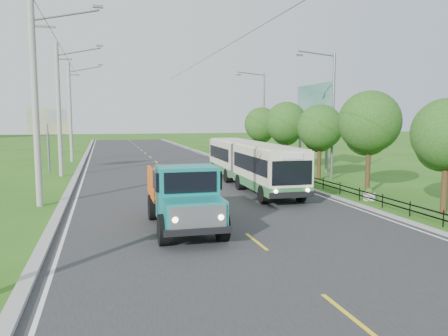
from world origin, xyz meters
name	(u,v)px	position (x,y,z in m)	size (l,w,h in m)	color
ground	(256,242)	(0.00, 0.00, 0.00)	(240.00, 240.00, 0.00)	#275814
road	(171,174)	(0.00, 20.00, 0.01)	(14.00, 120.00, 0.02)	#28282B
curb_left	(76,176)	(-7.20, 20.00, 0.07)	(0.40, 120.00, 0.15)	#9E9E99
curb_right	(256,171)	(7.15, 20.00, 0.05)	(0.30, 120.00, 0.10)	#9E9E99
edge_line_left	(84,177)	(-6.65, 20.00, 0.02)	(0.12, 120.00, 0.00)	silver
edge_line_right	(251,171)	(6.65, 20.00, 0.02)	(0.12, 120.00, 0.00)	silver
centre_dash	(256,241)	(0.00, 0.00, 0.02)	(0.12, 2.20, 0.00)	yellow
railing_right	(296,176)	(8.00, 14.00, 0.30)	(0.04, 40.00, 0.60)	black
pole_near	(36,104)	(-8.26, 9.00, 5.09)	(3.51, 0.32, 10.00)	gray
pole_mid	(59,109)	(-8.26, 21.00, 5.09)	(3.51, 0.32, 10.00)	gray
pole_far	(71,112)	(-8.26, 33.00, 5.09)	(3.51, 0.32, 10.00)	gray
tree_second	(446,137)	(9.86, 2.14, 3.52)	(3.18, 3.26, 5.30)	#382314
tree_third	(369,125)	(9.86, 8.14, 3.99)	(3.60, 3.62, 6.00)	#382314
tree_fourth	(320,130)	(9.86, 14.14, 3.59)	(3.24, 3.31, 5.40)	#382314
tree_fifth	(286,125)	(9.86, 20.14, 3.85)	(3.48, 3.52, 5.80)	#382314
tree_back	(261,126)	(9.86, 26.14, 3.65)	(3.30, 3.36, 5.50)	#382314
streetlight_mid	(331,111)	(10.64, 14.00, 4.90)	(3.02, 0.20, 9.07)	slate
streetlight_far	(262,114)	(10.64, 28.00, 4.90)	(3.02, 0.20, 9.07)	slate
planter_near	(369,195)	(8.60, 6.00, 0.29)	(0.64, 0.64, 0.67)	silver
planter_mid	(304,176)	(8.60, 14.00, 0.29)	(0.64, 0.64, 0.67)	silver
planter_far	(264,165)	(8.60, 22.00, 0.29)	(0.64, 0.64, 0.67)	silver
billboard_left	(47,125)	(-9.50, 24.00, 3.87)	(3.00, 0.20, 5.20)	slate
billboard_right	(313,107)	(12.30, 20.00, 5.34)	(0.24, 6.00, 7.30)	slate
bus	(250,161)	(3.96, 12.39, 1.67)	(2.84, 14.46, 2.78)	#2B6D38
dump_truck	(183,192)	(-2.15, 2.58, 1.47)	(2.53, 6.22, 2.59)	#157E7B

